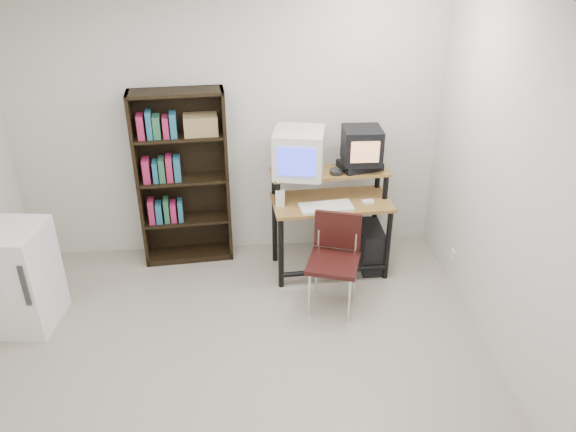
{
  "coord_description": "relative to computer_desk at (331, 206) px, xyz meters",
  "views": [
    {
      "loc": [
        0.16,
        -3.03,
        2.99
      ],
      "look_at": [
        0.49,
        1.1,
        0.8
      ],
      "focal_mm": 35.0,
      "sensor_mm": 36.0,
      "label": 1
    }
  ],
  "objects": [
    {
      "name": "back_wall",
      "position": [
        -0.91,
        0.49,
        0.63
      ],
      "size": [
        4.0,
        0.01,
        2.6
      ],
      "primitive_type": "cube",
      "color": "beige",
      "rests_on": "floor"
    },
    {
      "name": "ceiling",
      "position": [
        -0.91,
        -1.51,
        1.93
      ],
      "size": [
        4.0,
        4.0,
        0.01
      ],
      "primitive_type": "cube",
      "color": "white",
      "rests_on": "back_wall"
    },
    {
      "name": "pc_tower",
      "position": [
        0.4,
        0.01,
        -0.46
      ],
      "size": [
        0.2,
        0.45,
        0.42
      ],
      "primitive_type": "cube",
      "rotation": [
        0.0,
        0.0,
        -0.01
      ],
      "color": "black",
      "rests_on": "floor"
    },
    {
      "name": "wall_outlet",
      "position": [
        1.08,
        -0.36,
        -0.37
      ],
      "size": [
        0.02,
        0.08,
        0.12
      ],
      "primitive_type": "cube",
      "color": "beige",
      "rests_on": "right_wall"
    },
    {
      "name": "right_wall",
      "position": [
        1.09,
        -1.51,
        0.63
      ],
      "size": [
        0.01,
        4.0,
        2.6
      ],
      "primitive_type": "cube",
      "color": "beige",
      "rests_on": "floor"
    },
    {
      "name": "mouse",
      "position": [
        0.32,
        -0.09,
        0.07
      ],
      "size": [
        0.11,
        0.08,
        0.03
      ],
      "primitive_type": "cube",
      "rotation": [
        0.0,
        0.0,
        0.21
      ],
      "color": "white",
      "rests_on": "mousepad"
    },
    {
      "name": "vcr",
      "position": [
        0.27,
        0.13,
        0.34
      ],
      "size": [
        0.42,
        0.35,
        0.08
      ],
      "primitive_type": "cube",
      "rotation": [
        0.0,
        0.0,
        0.29
      ],
      "color": "black",
      "rests_on": "computer_desk"
    },
    {
      "name": "floor",
      "position": [
        -0.91,
        -1.51,
        -0.68
      ],
      "size": [
        4.0,
        4.0,
        0.01
      ],
      "primitive_type": "cube",
      "color": "#A59A89",
      "rests_on": "ground"
    },
    {
      "name": "cd_spindle",
      "position": [
        0.04,
        0.02,
        0.32
      ],
      "size": [
        0.13,
        0.13,
        0.05
      ],
      "primitive_type": "cylinder",
      "rotation": [
        0.0,
        0.0,
        0.05
      ],
      "color": "#26262B",
      "rests_on": "computer_desk"
    },
    {
      "name": "mousepad",
      "position": [
        0.32,
        -0.08,
        0.05
      ],
      "size": [
        0.24,
        0.2,
        0.01
      ],
      "primitive_type": "cube",
      "rotation": [
        0.0,
        0.0,
        0.11
      ],
      "color": "black",
      "rests_on": "computer_desk"
    },
    {
      "name": "mini_fridge",
      "position": [
        -2.63,
        -0.62,
        -0.23
      ],
      "size": [
        0.59,
        0.6,
        0.89
      ],
      "rotation": [
        0.0,
        0.0,
        -0.13
      ],
      "color": "white",
      "rests_on": "floor"
    },
    {
      "name": "bookshelf",
      "position": [
        -1.36,
        0.34,
        0.2
      ],
      "size": [
        0.86,
        0.35,
        1.69
      ],
      "rotation": [
        0.0,
        0.0,
        0.09
      ],
      "color": "black",
      "rests_on": "floor"
    },
    {
      "name": "keyboard",
      "position": [
        -0.07,
        -0.16,
        0.07
      ],
      "size": [
        0.49,
        0.26,
        0.03
      ],
      "primitive_type": "cube",
      "rotation": [
        0.0,
        0.0,
        0.11
      ],
      "color": "silver",
      "rests_on": "computer_desk"
    },
    {
      "name": "crt_tv",
      "position": [
        0.28,
        0.12,
        0.54
      ],
      "size": [
        0.34,
        0.34,
        0.32
      ],
      "rotation": [
        0.0,
        0.0,
        -0.02
      ],
      "color": "black",
      "rests_on": "vcr"
    },
    {
      "name": "school_chair",
      "position": [
        -0.04,
        -0.55,
        -0.16
      ],
      "size": [
        0.52,
        0.52,
        0.83
      ],
      "rotation": [
        0.0,
        0.0,
        -0.31
      ],
      "color": "black",
      "rests_on": "floor"
    },
    {
      "name": "crt_monitor",
      "position": [
        -0.29,
        0.07,
        0.5
      ],
      "size": [
        0.5,
        0.5,
        0.41
      ],
      "rotation": [
        0.0,
        0.0,
        -0.19
      ],
      "color": "silver",
      "rests_on": "computer_desk"
    },
    {
      "name": "desk_speaker",
      "position": [
        -0.47,
        -0.07,
        0.13
      ],
      "size": [
        0.09,
        0.08,
        0.17
      ],
      "primitive_type": "cube",
      "rotation": [
        0.0,
        0.0,
        -0.11
      ],
      "color": "silver",
      "rests_on": "computer_desk"
    },
    {
      "name": "computer_desk",
      "position": [
        0.0,
        0.0,
        0.0
      ],
      "size": [
        1.1,
        0.6,
        0.98
      ],
      "rotation": [
        0.0,
        0.0,
        0.06
      ],
      "color": "olive",
      "rests_on": "floor"
    }
  ]
}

